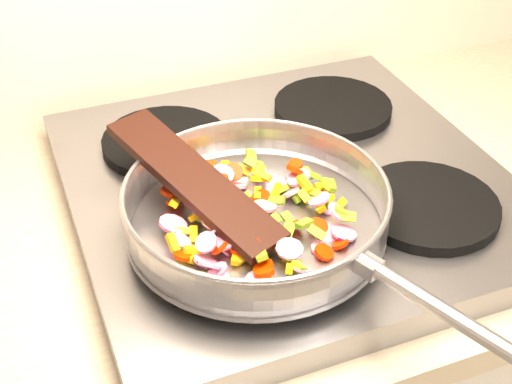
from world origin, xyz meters
name	(u,v)px	position (x,y,z in m)	size (l,w,h in m)	color
cooktop	(288,188)	(-0.70, 1.67, 0.92)	(0.60, 0.60, 0.04)	#939399
grate_fl	(228,258)	(-0.84, 1.52, 0.95)	(0.19, 0.19, 0.02)	black
grate_fr	(427,206)	(-0.56, 1.52, 0.95)	(0.19, 0.19, 0.02)	black
grate_bl	(165,142)	(-0.84, 1.81, 0.95)	(0.19, 0.19, 0.02)	black
grate_br	(333,108)	(-0.56, 1.81, 0.95)	(0.19, 0.19, 0.02)	black
saute_pan	(257,207)	(-0.79, 1.56, 0.99)	(0.37, 0.52, 0.06)	#9E9EA5
vegetable_heap	(254,213)	(-0.79, 1.56, 0.98)	(0.25, 0.25, 0.05)	#CC1364
wooden_spatula	(194,180)	(-0.85, 1.61, 1.01)	(0.28, 0.06, 0.01)	black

